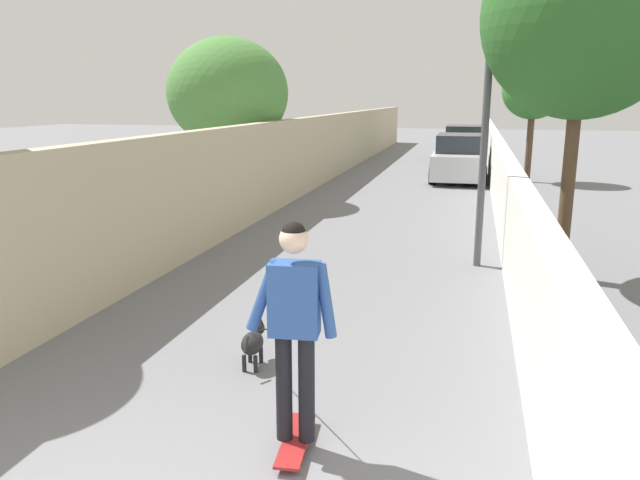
{
  "coord_description": "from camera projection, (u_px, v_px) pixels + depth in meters",
  "views": [
    {
      "loc": [
        -2.12,
        -2.04,
        2.75
      ],
      "look_at": [
        5.04,
        -0.24,
        1.0
      ],
      "focal_mm": 33.92,
      "sensor_mm": 36.0,
      "label": 1
    }
  ],
  "objects": [
    {
      "name": "car_far",
      "position": [
        463.0,
        144.0,
        26.8
      ],
      "size": [
        4.35,
        1.8,
        1.54
      ],
      "color": "#336B38",
      "rests_on": "ground"
    },
    {
      "name": "skateboard",
      "position": [
        296.0,
        440.0,
        4.84
      ],
      "size": [
        0.82,
        0.28,
        0.08
      ],
      "color": "maroon",
      "rests_on": "ground"
    },
    {
      "name": "wall_left",
      "position": [
        271.0,
        167.0,
        14.85
      ],
      "size": [
        48.0,
        0.3,
        2.18
      ],
      "primitive_type": "cube",
      "color": "tan",
      "rests_on": "ground"
    },
    {
      "name": "car_near",
      "position": [
        459.0,
        159.0,
        20.4
      ],
      "size": [
        4.03,
        1.8,
        1.54
      ],
      "color": "silver",
      "rests_on": "ground"
    },
    {
      "name": "tree_right_distant",
      "position": [
        534.0,
        90.0,
        19.45
      ],
      "size": [
        1.98,
        1.98,
        3.94
      ],
      "color": "brown",
      "rests_on": "ground"
    },
    {
      "name": "tree_right_far",
      "position": [
        584.0,
        16.0,
        8.48
      ],
      "size": [
        2.84,
        2.84,
        5.33
      ],
      "color": "brown",
      "rests_on": "ground"
    },
    {
      "name": "ground_plane",
      "position": [
        392.0,
        202.0,
        16.33
      ],
      "size": [
        80.0,
        80.0,
        0.0
      ],
      "primitive_type": "plane",
      "color": "slate"
    },
    {
      "name": "tree_left_mid",
      "position": [
        228.0,
        93.0,
        15.74
      ],
      "size": [
        3.15,
        3.15,
        4.28
      ],
      "color": "brown",
      "rests_on": "ground"
    },
    {
      "name": "dog",
      "position": [
        253.0,
        341.0,
        6.28
      ],
      "size": [
        1.65,
        0.99,
        1.06
      ],
      "color": "black",
      "rests_on": "ground"
    },
    {
      "name": "person_skateboarder",
      "position": [
        295.0,
        315.0,
        4.6
      ],
      "size": [
        0.26,
        0.71,
        1.78
      ],
      "color": "black",
      "rests_on": "skateboard"
    },
    {
      "name": "lamp_post",
      "position": [
        489.0,
        66.0,
        9.39
      ],
      "size": [
        0.36,
        0.36,
        4.76
      ],
      "color": "#4C4C51",
      "rests_on": "ground"
    },
    {
      "name": "fence_right",
      "position": [
        504.0,
        188.0,
        13.61
      ],
      "size": [
        48.0,
        0.3,
        1.53
      ],
      "primitive_type": "cube",
      "color": "silver",
      "rests_on": "ground"
    }
  ]
}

